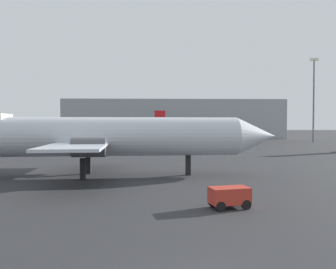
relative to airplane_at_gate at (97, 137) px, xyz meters
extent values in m
cylinder|color=silver|center=(0.23, 0.02, 0.02)|extent=(27.85, 5.68, 3.86)
cone|color=silver|center=(16.14, 1.07, 0.02)|extent=(4.49, 4.13, 3.86)
cube|color=silver|center=(-1.15, -0.08, -0.56)|extent=(6.18, 21.63, 0.23)
cylinder|color=#4C4C54|center=(-0.59, 4.03, -0.75)|extent=(3.00, 1.92, 1.74)
cylinder|color=#4C4C54|center=(-0.05, -4.07, -0.75)|extent=(3.00, 1.92, 1.74)
cube|color=black|center=(9.06, 0.60, -2.92)|extent=(0.51, 0.51, 2.03)
cube|color=black|center=(-1.28, 1.85, -2.92)|extent=(0.51, 0.51, 2.03)
cube|color=black|center=(-1.02, -2.00, -2.92)|extent=(0.51, 0.51, 2.03)
cylinder|color=#B2BCCC|center=(17.63, 46.83, -1.23)|extent=(24.26, 10.67, 2.63)
cone|color=#B2BCCC|center=(30.68, 51.40, -1.23)|extent=(3.60, 3.44, 2.63)
cone|color=#B2BCCC|center=(4.57, 42.25, -1.23)|extent=(3.60, 3.44, 2.63)
cube|color=#B2BCCC|center=(16.46, 46.42, -1.63)|extent=(11.70, 24.84, 0.19)
cube|color=#B2BCCC|center=(6.30, 42.86, -0.97)|extent=(3.96, 6.85, 0.13)
cube|color=red|center=(6.67, 42.99, 2.23)|extent=(2.45, 1.05, 4.30)
cylinder|color=#4C4C54|center=(15.59, 51.15, -1.76)|extent=(2.69, 2.11, 1.41)
cylinder|color=#4C4C54|center=(18.73, 42.17, -1.76)|extent=(2.69, 2.11, 1.41)
cube|color=black|center=(25.11, 49.45, -3.24)|extent=(0.50, 0.50, 1.39)
cube|color=black|center=(15.94, 47.90, -3.24)|extent=(0.50, 0.50, 1.39)
cube|color=black|center=(16.98, 44.93, -3.24)|extent=(0.50, 0.50, 1.39)
cube|color=red|center=(10.31, -13.03, -3.14)|extent=(2.63, 1.80, 1.00)
cylinder|color=black|center=(9.62, -13.79, -3.64)|extent=(0.63, 0.33, 0.60)
cylinder|color=black|center=(9.36, -12.65, -3.64)|extent=(0.63, 0.33, 0.60)
cylinder|color=black|center=(11.25, -13.42, -3.64)|extent=(0.63, 0.33, 0.60)
cylinder|color=black|center=(11.00, -12.28, -3.64)|extent=(0.63, 0.33, 0.60)
cylinder|color=slate|center=(52.33, 64.66, 8.02)|extent=(0.50, 0.50, 23.93)
cube|color=#F2EACC|center=(52.33, 64.66, 20.39)|extent=(2.40, 0.50, 0.80)
cube|color=#999EA3|center=(12.49, 96.06, 3.15)|extent=(79.87, 22.07, 14.18)
camera|label=1|loc=(5.79, -33.56, 1.23)|focal=36.13mm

